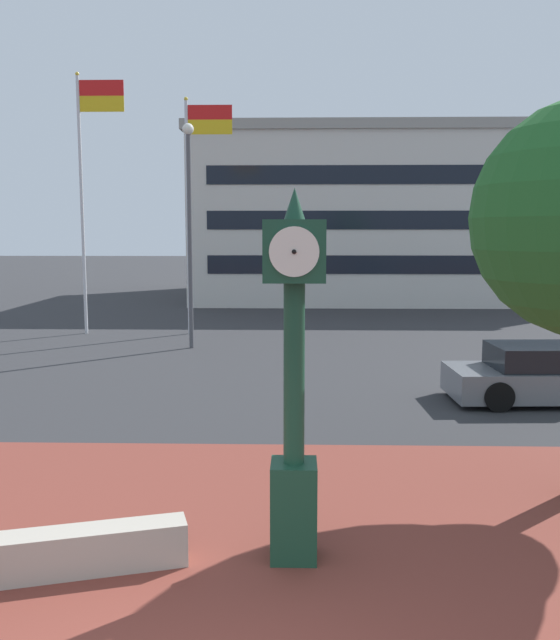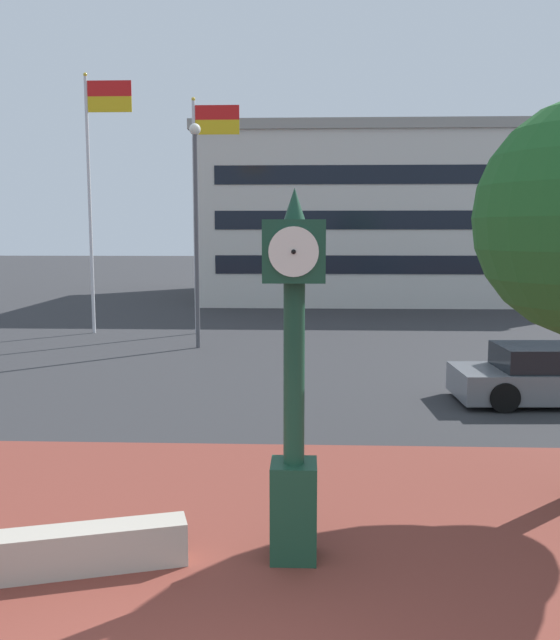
{
  "view_description": "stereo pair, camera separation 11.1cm",
  "coord_description": "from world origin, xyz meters",
  "px_view_note": "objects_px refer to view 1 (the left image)",
  "views": [
    {
      "loc": [
        0.71,
        -4.38,
        3.78
      ],
      "look_at": [
        0.51,
        3.23,
        2.79
      ],
      "focal_mm": 38.53,
      "sensor_mm": 36.0,
      "label": 1
    },
    {
      "loc": [
        0.82,
        -4.37,
        3.78
      ],
      "look_at": [
        0.51,
        3.23,
        2.79
      ],
      "focal_mm": 38.53,
      "sensor_mm": 36.0,
      "label": 2
    }
  ],
  "objects_px": {
    "street_clock": "(294,378)",
    "car_street_mid": "(542,376)",
    "flagpole_primary": "(86,180)",
    "street_lamp_post": "(189,214)",
    "flagpole_secondary": "(193,194)",
    "civic_building": "(385,217)"
  },
  "relations": [
    {
      "from": "street_clock",
      "to": "car_street_mid",
      "type": "height_order",
      "value": "street_clock"
    },
    {
      "from": "flagpole_primary",
      "to": "flagpole_secondary",
      "type": "distance_m",
      "value": 3.9
    },
    {
      "from": "flagpole_secondary",
      "to": "street_lamp_post",
      "type": "distance_m",
      "value": 3.21
    },
    {
      "from": "car_street_mid",
      "to": "street_lamp_post",
      "type": "height_order",
      "value": "street_lamp_post"
    },
    {
      "from": "street_clock",
      "to": "flagpole_primary",
      "type": "bearing_deg",
      "value": 113.81
    },
    {
      "from": "street_clock",
      "to": "flagpole_primary",
      "type": "distance_m",
      "value": 19.36
    },
    {
      "from": "flagpole_primary",
      "to": "street_lamp_post",
      "type": "relative_size",
      "value": 1.32
    },
    {
      "from": "flagpole_secondary",
      "to": "flagpole_primary",
      "type": "bearing_deg",
      "value": -180.0
    },
    {
      "from": "street_clock",
      "to": "flagpole_primary",
      "type": "height_order",
      "value": "flagpole_primary"
    },
    {
      "from": "car_street_mid",
      "to": "flagpole_primary",
      "type": "xyz_separation_m",
      "value": [
        -13.1,
        9.93,
        5.05
      ]
    },
    {
      "from": "civic_building",
      "to": "car_street_mid",
      "type": "bearing_deg",
      "value": -89.11
    },
    {
      "from": "flagpole_secondary",
      "to": "street_lamp_post",
      "type": "relative_size",
      "value": 1.19
    },
    {
      "from": "street_clock",
      "to": "car_street_mid",
      "type": "distance_m",
      "value": 9.45
    },
    {
      "from": "street_lamp_post",
      "to": "civic_building",
      "type": "bearing_deg",
      "value": 65.1
    },
    {
      "from": "street_clock",
      "to": "flagpole_secondary",
      "type": "height_order",
      "value": "flagpole_secondary"
    },
    {
      "from": "street_clock",
      "to": "street_lamp_post",
      "type": "xyz_separation_m",
      "value": [
        -3.41,
        14.37,
        2.18
      ]
    },
    {
      "from": "car_street_mid",
      "to": "street_lamp_post",
      "type": "bearing_deg",
      "value": -130.01
    },
    {
      "from": "car_street_mid",
      "to": "street_clock",
      "type": "bearing_deg",
      "value": -38.55
    },
    {
      "from": "car_street_mid",
      "to": "street_lamp_post",
      "type": "xyz_separation_m",
      "value": [
        -8.9,
        6.84,
        3.75
      ]
    },
    {
      "from": "car_street_mid",
      "to": "flagpole_secondary",
      "type": "relative_size",
      "value": 0.5
    },
    {
      "from": "street_clock",
      "to": "car_street_mid",
      "type": "xyz_separation_m",
      "value": [
        5.49,
        7.53,
        -1.57
      ]
    },
    {
      "from": "car_street_mid",
      "to": "flagpole_primary",
      "type": "height_order",
      "value": "flagpole_primary"
    }
  ]
}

